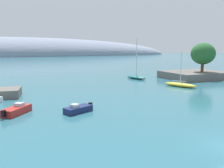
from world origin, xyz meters
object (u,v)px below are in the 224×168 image
Objects in this scene: sailboat_yellow_mid_mooring at (180,85)px; motorboat_red_foreground at (16,110)px; motorboat_navy_alongside_breakwater at (78,109)px; sailboat_teal_near_shore at (136,77)px; tree_clump_shore at (203,54)px.

motorboat_red_foreground is at bearing -99.10° from sailboat_yellow_mid_mooring.
motorboat_red_foreground reaches higher than motorboat_navy_alongside_breakwater.
sailboat_teal_near_shore reaches higher than motorboat_navy_alongside_breakwater.
motorboat_navy_alongside_breakwater is at bearing -68.90° from motorboat_red_foreground.
sailboat_yellow_mid_mooring is 1.79× the size of motorboat_red_foreground.
tree_clump_shore is 1.83× the size of motorboat_red_foreground.
tree_clump_shore is 1.83× the size of motorboat_navy_alongside_breakwater.
sailboat_teal_near_shore is at bearing 156.78° from tree_clump_shore.
motorboat_red_foreground is (-45.76, -16.13, -6.12)m from tree_clump_shore.
sailboat_teal_near_shore is at bearing -13.09° from motorboat_red_foreground.
sailboat_yellow_mid_mooring reaches higher than motorboat_red_foreground.
sailboat_yellow_mid_mooring is at bearing -7.18° from sailboat_teal_near_shore.
motorboat_navy_alongside_breakwater is at bearing -154.35° from tree_clump_shore.
sailboat_yellow_mid_mooring is (-13.70, -7.98, -6.12)m from tree_clump_shore.
tree_clump_shore is at bearing -31.27° from motorboat_red_foreground.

